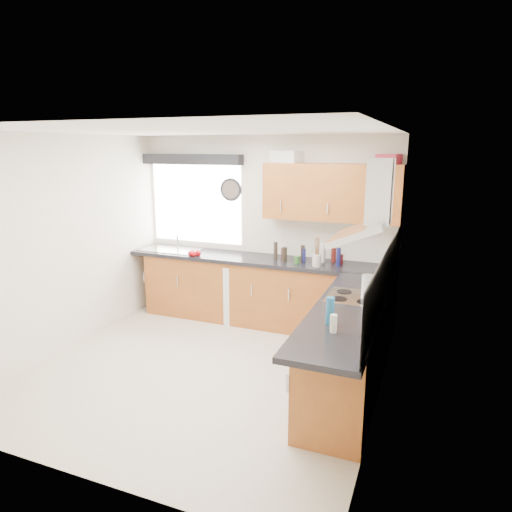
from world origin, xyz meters
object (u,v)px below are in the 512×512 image
at_px(upper_cabinets, 332,192).
at_px(washing_machine, 247,292).
at_px(extractor_hood, 370,211).
at_px(oven, 352,344).

height_order(upper_cabinets, washing_machine, upper_cabinets).
height_order(extractor_hood, washing_machine, extractor_hood).
bearing_deg(upper_cabinets, washing_machine, -174.55).
distance_m(oven, washing_machine, 2.05).
distance_m(extractor_hood, upper_cabinets, 1.48).
xyz_separation_m(extractor_hood, upper_cabinets, (-0.65, 1.33, 0.03)).
bearing_deg(oven, washing_machine, 143.52).
bearing_deg(extractor_hood, upper_cabinets, 116.13).
bearing_deg(oven, upper_cabinets, 112.54).
height_order(oven, washing_machine, oven).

